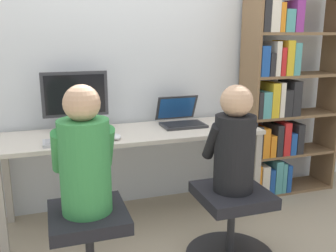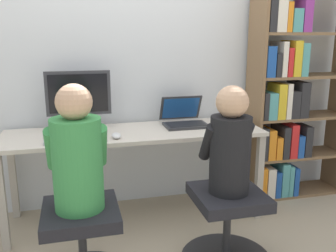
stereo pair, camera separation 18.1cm
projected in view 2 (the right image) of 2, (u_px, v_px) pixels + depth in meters
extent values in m
plane|color=tan|center=(143.00, 235.00, 2.72)|extent=(14.00, 14.00, 0.00)
cube|color=silver|center=(126.00, 49.00, 3.00)|extent=(10.00, 0.05, 2.60)
cube|color=beige|center=(135.00, 133.00, 2.82)|extent=(1.93, 0.57, 0.03)
cube|color=#ADA497|center=(2.00, 203.00, 2.45)|extent=(0.05, 0.05, 0.68)
cube|color=#ADA497|center=(259.00, 177.00, 2.89)|extent=(0.05, 0.05, 0.68)
cube|color=#ADA497|center=(13.00, 177.00, 2.91)|extent=(0.05, 0.05, 0.68)
cube|color=#ADA497|center=(233.00, 158.00, 3.35)|extent=(0.05, 0.05, 0.68)
cylinder|color=#333338|center=(80.00, 129.00, 2.85)|extent=(0.17, 0.17, 0.01)
cylinder|color=#333338|center=(80.00, 121.00, 2.83)|extent=(0.04, 0.04, 0.10)
cube|color=#333338|center=(78.00, 93.00, 2.78)|extent=(0.48, 0.02, 0.33)
cube|color=black|center=(78.00, 93.00, 2.77)|extent=(0.43, 0.01, 0.28)
cube|color=#2D2D30|center=(186.00, 125.00, 2.95)|extent=(0.34, 0.23, 0.02)
cube|color=black|center=(186.00, 124.00, 2.94)|extent=(0.30, 0.18, 0.00)
cube|color=#2D2D30|center=(181.00, 108.00, 3.07)|extent=(0.34, 0.11, 0.21)
cube|color=#19478C|center=(181.00, 108.00, 3.07)|extent=(0.30, 0.09, 0.17)
cube|color=#B2B2B7|center=(76.00, 139.00, 2.55)|extent=(0.42, 0.15, 0.02)
cube|color=#97979C|center=(76.00, 137.00, 2.55)|extent=(0.38, 0.12, 0.00)
ellipsoid|color=silver|center=(116.00, 136.00, 2.62)|extent=(0.07, 0.11, 0.04)
cylinder|color=#262628|center=(83.00, 250.00, 2.13)|extent=(0.05, 0.05, 0.38)
cube|color=black|center=(81.00, 214.00, 2.07)|extent=(0.42, 0.43, 0.07)
cylinder|color=#262628|center=(227.00, 230.00, 2.34)|extent=(0.05, 0.05, 0.38)
cube|color=black|center=(228.00, 197.00, 2.29)|extent=(0.42, 0.43, 0.07)
cylinder|color=#388C47|center=(78.00, 164.00, 2.00)|extent=(0.27, 0.27, 0.51)
sphere|color=tan|center=(74.00, 102.00, 1.92)|extent=(0.19, 0.19, 0.19)
cylinder|color=#388C47|center=(52.00, 149.00, 2.02)|extent=(0.08, 0.21, 0.28)
cylinder|color=#388C47|center=(100.00, 146.00, 2.08)|extent=(0.08, 0.21, 0.28)
cylinder|color=black|center=(230.00, 155.00, 2.22)|extent=(0.24, 0.24, 0.47)
sphere|color=tan|center=(232.00, 102.00, 2.15)|extent=(0.19, 0.19, 0.19)
cylinder|color=black|center=(208.00, 142.00, 2.24)|extent=(0.07, 0.19, 0.26)
cylinder|color=black|center=(244.00, 140.00, 2.30)|extent=(0.07, 0.19, 0.26)
cube|color=brown|center=(254.00, 98.00, 3.13)|extent=(0.02, 0.30, 1.78)
cube|color=brown|center=(291.00, 191.00, 3.45)|extent=(0.83, 0.29, 0.02)
cube|color=brown|center=(294.00, 154.00, 3.36)|extent=(0.83, 0.29, 0.02)
cube|color=brown|center=(297.00, 116.00, 3.28)|extent=(0.83, 0.29, 0.02)
cube|color=brown|center=(301.00, 76.00, 3.19)|extent=(0.83, 0.29, 0.02)
cube|color=brown|center=(305.00, 34.00, 3.11)|extent=(0.83, 0.29, 0.02)
cube|color=orange|center=(259.00, 181.00, 3.27)|extent=(0.07, 0.17, 0.28)
cube|color=silver|center=(266.00, 181.00, 3.30)|extent=(0.07, 0.21, 0.27)
cube|color=#1E4C9E|center=(273.00, 182.00, 3.32)|extent=(0.05, 0.20, 0.23)
cube|color=teal|center=(279.00, 177.00, 3.34)|extent=(0.07, 0.23, 0.30)
cube|color=teal|center=(286.00, 179.00, 3.34)|extent=(0.04, 0.19, 0.27)
cube|color=#1E4C9E|center=(292.00, 180.00, 3.34)|extent=(0.05, 0.17, 0.25)
cube|color=#262628|center=(260.00, 143.00, 3.19)|extent=(0.06, 0.20, 0.28)
cube|color=orange|center=(266.00, 143.00, 3.22)|extent=(0.07, 0.22, 0.26)
cube|color=orange|center=(275.00, 147.00, 3.22)|extent=(0.06, 0.17, 0.19)
cube|color=#262628|center=(280.00, 140.00, 3.26)|extent=(0.06, 0.24, 0.28)
cube|color=red|center=(287.00, 139.00, 3.28)|extent=(0.07, 0.25, 0.29)
cube|color=#1E4C9E|center=(294.00, 144.00, 3.31)|extent=(0.06, 0.26, 0.19)
cube|color=#262628|center=(303.00, 140.00, 3.29)|extent=(0.07, 0.19, 0.27)
cube|color=#262628|center=(261.00, 105.00, 3.12)|extent=(0.04, 0.22, 0.22)
cube|color=teal|center=(267.00, 105.00, 3.14)|extent=(0.08, 0.23, 0.22)
cube|color=gold|center=(276.00, 100.00, 3.14)|extent=(0.07, 0.21, 0.29)
cube|color=silver|center=(284.00, 100.00, 3.15)|extent=(0.04, 0.18, 0.29)
cube|color=#262628|center=(290.00, 104.00, 3.17)|extent=(0.08, 0.19, 0.23)
cube|color=#262628|center=(297.00, 99.00, 3.21)|extent=(0.08, 0.25, 0.30)
cube|color=#1E4C9E|center=(267.00, 61.00, 3.02)|extent=(0.08, 0.18, 0.24)
cube|color=#262628|center=(273.00, 65.00, 3.06)|extent=(0.04, 0.21, 0.19)
cube|color=silver|center=(279.00, 59.00, 3.06)|extent=(0.04, 0.21, 0.28)
cube|color=red|center=(286.00, 62.00, 3.06)|extent=(0.04, 0.17, 0.23)
cube|color=gold|center=(291.00, 58.00, 3.10)|extent=(0.07, 0.24, 0.29)
cube|color=teal|center=(298.00, 59.00, 3.12)|extent=(0.06, 0.25, 0.27)
cube|color=#262628|center=(267.00, 15.00, 2.95)|extent=(0.06, 0.22, 0.26)
cube|color=silver|center=(275.00, 16.00, 2.99)|extent=(0.08, 0.25, 0.25)
cube|color=orange|center=(282.00, 18.00, 3.01)|extent=(0.04, 0.26, 0.23)
cube|color=teal|center=(290.00, 21.00, 3.02)|extent=(0.08, 0.25, 0.18)
cube|color=#8C338C|center=(302.00, 16.00, 3.01)|extent=(0.08, 0.18, 0.25)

